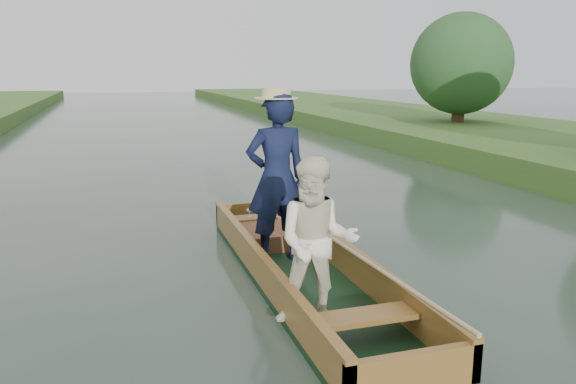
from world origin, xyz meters
name	(u,v)px	position (x,y,z in m)	size (l,w,h in m)	color
ground	(304,284)	(0.00, 0.00, 0.00)	(120.00, 120.00, 0.00)	#283D30
trees_far	(182,61)	(-0.17, 9.17, 2.62)	(22.99, 15.70, 4.58)	#47331E
punt	(295,228)	(-0.11, -0.02, 0.67)	(1.29, 5.10, 2.17)	black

